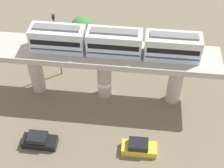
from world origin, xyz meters
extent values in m
plane|color=#706654|center=(0.00, 0.00, 0.00)|extent=(120.00, 120.00, 0.00)
cylinder|color=#B7B2AA|center=(0.00, -9.38, 3.43)|extent=(1.90, 1.90, 6.86)
cylinder|color=#B7B2AA|center=(0.00, 0.00, 3.43)|extent=(1.90, 1.90, 6.86)
cylinder|color=#B7B2AA|center=(0.00, 9.38, 3.43)|extent=(1.90, 1.90, 6.86)
cube|color=#B7B2AA|center=(0.00, 0.00, 7.26)|extent=(5.20, 28.85, 0.80)
cube|color=silver|center=(0.00, -8.26, 9.16)|extent=(2.60, 6.60, 3.00)
cube|color=black|center=(0.00, -8.26, 9.41)|extent=(2.64, 6.07, 0.70)
cube|color=#1947B2|center=(0.00, -8.26, 8.41)|extent=(2.64, 6.34, 0.24)
cube|color=slate|center=(0.00, -8.26, 10.78)|extent=(1.10, 5.61, 0.24)
cube|color=silver|center=(0.00, -1.31, 9.16)|extent=(2.60, 6.60, 3.00)
cube|color=black|center=(0.00, -1.31, 9.41)|extent=(2.64, 6.07, 0.70)
cube|color=#1947B2|center=(0.00, -1.31, 8.41)|extent=(2.64, 6.34, 0.24)
cube|color=slate|center=(0.00, -1.31, 10.78)|extent=(1.10, 5.61, 0.24)
cube|color=silver|center=(0.00, 5.64, 9.16)|extent=(2.60, 6.60, 3.00)
cube|color=black|center=(0.00, 5.64, 9.41)|extent=(2.64, 6.07, 0.70)
cube|color=#1947B2|center=(0.00, 5.64, 8.41)|extent=(2.64, 6.34, 0.24)
cube|color=slate|center=(0.00, 5.64, 10.78)|extent=(1.10, 5.61, 0.24)
cube|color=black|center=(-9.26, 6.72, 0.50)|extent=(1.81, 4.21, 1.00)
cube|color=black|center=(-9.26, 6.87, 1.38)|extent=(1.65, 2.30, 0.76)
cube|color=yellow|center=(-8.86, -5.28, 0.50)|extent=(1.84, 4.22, 1.00)
cube|color=black|center=(-8.86, -5.13, 1.38)|extent=(1.66, 2.31, 0.76)
cylinder|color=brown|center=(10.79, 5.00, 1.19)|extent=(0.36, 0.36, 2.38)
sphere|color=#38843D|center=(10.79, 5.00, 3.37)|extent=(3.57, 3.57, 3.57)
cylinder|color=#4C4C51|center=(3.40, 6.94, 4.83)|extent=(0.20, 0.20, 9.66)
cube|color=black|center=(3.40, 6.94, 9.96)|extent=(0.44, 0.28, 0.60)
camera|label=1|loc=(-30.49, -4.50, 32.79)|focal=51.30mm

